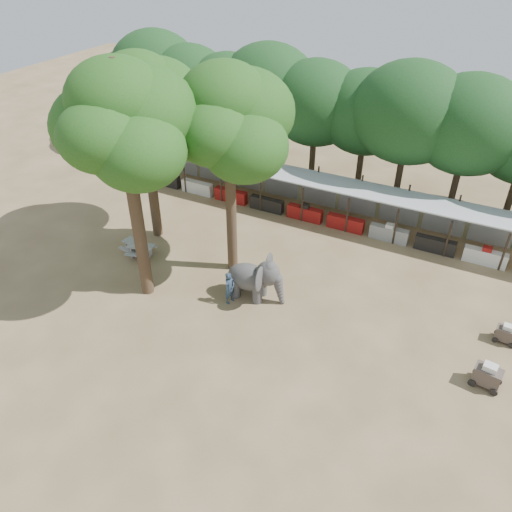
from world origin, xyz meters
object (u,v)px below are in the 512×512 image
at_px(elephant, 255,278).
at_px(yard_tree_left, 142,104).
at_px(picnic_table_near, 141,249).
at_px(picnic_table_far, 135,246).
at_px(yard_tree_center, 123,123).
at_px(yard_tree_back, 228,121).
at_px(handler, 230,288).
at_px(cart_front, 487,375).
at_px(cart_back, 506,334).

bearing_deg(elephant, yard_tree_left, 155.61).
distance_m(elephant, picnic_table_near, 7.76).
height_order(yard_tree_left, picnic_table_far, yard_tree_left).
bearing_deg(yard_tree_center, yard_tree_back, 53.14).
xyz_separation_m(handler, cart_front, (12.53, 0.09, -0.31)).
xyz_separation_m(yard_tree_left, handler, (7.52, -3.97, -7.29)).
bearing_deg(picnic_table_near, yard_tree_back, 3.97).
relative_size(yard_tree_left, picnic_table_near, 6.01).
xyz_separation_m(elephant, handler, (-0.99, -0.97, -0.32)).
bearing_deg(picnic_table_far, yard_tree_left, 103.54).
distance_m(elephant, cart_back, 12.31).
relative_size(picnic_table_near, cart_front, 1.38).
bearing_deg(elephant, yard_tree_back, 136.47).
bearing_deg(yard_tree_back, handler, -62.91).
height_order(elephant, picnic_table_near, elephant).
bearing_deg(handler, picnic_table_near, 91.25).
distance_m(handler, picnic_table_far, 7.43).
xyz_separation_m(elephant, cart_back, (12.06, 2.37, -0.74)).
bearing_deg(yard_tree_center, elephant, 19.99).
relative_size(yard_tree_center, yard_tree_back, 1.06).
xyz_separation_m(yard_tree_left, picnic_table_near, (0.79, -2.71, -7.70)).
xyz_separation_m(yard_tree_left, picnic_table_far, (0.24, -2.54, -7.71)).
xyz_separation_m(picnic_table_near, picnic_table_far, (-0.55, 0.17, -0.01)).
distance_m(elephant, picnic_table_far, 8.31).
distance_m(yard_tree_left, cart_front, 21.79).
xyz_separation_m(cart_front, cart_back, (0.52, 3.26, -0.11)).
distance_m(yard_tree_back, cart_front, 16.40).
bearing_deg(yard_tree_left, elephant, -19.41).
height_order(picnic_table_near, cart_front, cart_front).
xyz_separation_m(elephant, picnic_table_far, (-8.27, 0.46, -0.73)).
height_order(yard_tree_back, picnic_table_near, yard_tree_back).
bearing_deg(picnic_table_far, cart_back, 13.58).
xyz_separation_m(yard_tree_center, cart_back, (17.57, 4.38, -8.72)).
bearing_deg(yard_tree_back, cart_front, -11.61).
xyz_separation_m(yard_tree_center, cart_front, (17.05, 1.11, -8.61)).
height_order(yard_tree_back, cart_back, yard_tree_back).
height_order(yard_tree_back, handler, yard_tree_back).
relative_size(picnic_table_far, cart_back, 1.59).
xyz_separation_m(handler, cart_back, (13.05, 3.35, -0.42)).
bearing_deg(elephant, yard_tree_center, -164.99).
height_order(yard_tree_left, cart_front, yard_tree_left).
relative_size(elephant, handler, 1.78).
bearing_deg(picnic_table_near, elephant, -16.32).
bearing_deg(elephant, picnic_table_near, 172.88).
bearing_deg(picnic_table_far, yard_tree_center, -33.50).
distance_m(yard_tree_left, yard_tree_back, 6.09).
height_order(yard_tree_left, picnic_table_near, yard_tree_left).
bearing_deg(cart_front, handler, -171.43).
relative_size(yard_tree_left, handler, 6.07).
distance_m(yard_tree_center, cart_front, 19.13).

